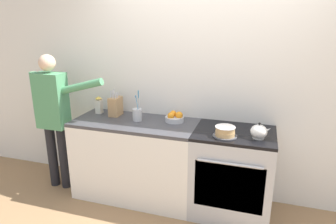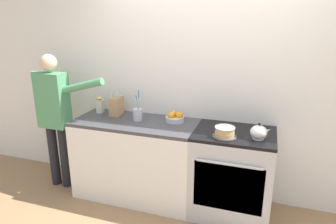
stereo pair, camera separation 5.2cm
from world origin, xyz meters
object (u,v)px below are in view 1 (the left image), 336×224
Objects in this scene: milk_carton at (99,105)px; person_baker at (53,111)px; stove_range at (232,173)px; fruit_bowl at (175,118)px; knife_block at (116,106)px; utensil_crock at (137,114)px; tea_kettle at (259,132)px; layer_cake at (225,132)px.

person_baker is (-0.44, -0.25, -0.05)m from milk_carton.
fruit_bowl is (-0.65, 0.12, 0.49)m from stove_range.
stove_range is 4.45× the size of fruit_bowl.
knife_block is 0.89× the size of utensil_crock.
milk_carton reaches higher than tea_kettle.
person_baker is (-0.98, -0.14, -0.02)m from utensil_crock.
tea_kettle is at bearing -5.98° from utensil_crock.
knife_block is (-1.59, 0.23, 0.05)m from tea_kettle.
fruit_bowl is at bearing -0.45° from knife_block.
milk_carton is 0.13× the size of person_baker.
layer_cake is 0.67× the size of utensil_crock.
utensil_crock is at bearing 11.63° from person_baker.
person_baker is (-2.26, -0.00, -0.01)m from tea_kettle.
milk_carton is at bearing 172.15° from tea_kettle.
stove_range is 1.68m from milk_carton.
person_baker reaches higher than utensil_crock.
person_baker is at bearing 178.69° from layer_cake.
tea_kettle is 0.91× the size of milk_carton.
knife_block is (-1.28, 0.28, 0.06)m from layer_cake.
layer_cake is 0.76× the size of knife_block.
person_baker reaches higher than stove_range.
utensil_crock reaches higher than tea_kettle.
stove_range is 0.56× the size of person_baker.
stove_range is 2.98× the size of knife_block.
utensil_crock is at bearing -17.23° from knife_block.
fruit_bowl is 0.93m from milk_carton.
utensil_crock is 1.69× the size of fruit_bowl.
knife_block reaches higher than layer_cake.
fruit_bowl is at bearing 154.58° from layer_cake.
stove_range is at bearing -5.48° from knife_block.
layer_cake is 1.14× the size of fruit_bowl.
utensil_crock reaches higher than milk_carton.
stove_range is at bearing 6.53° from person_baker.
knife_block is 0.23m from milk_carton.
fruit_bowl is at bearing -1.56° from milk_carton.
fruit_bowl is at bearing 169.18° from stove_range.
milk_carton is at bearing 174.98° from knife_block.
knife_block is at bearing 174.52° from stove_range.
layer_cake reaches higher than stove_range.
tea_kettle reaches higher than stove_range.
person_baker is at bearing -160.70° from knife_block.
tea_kettle is at bearing -23.72° from stove_range.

